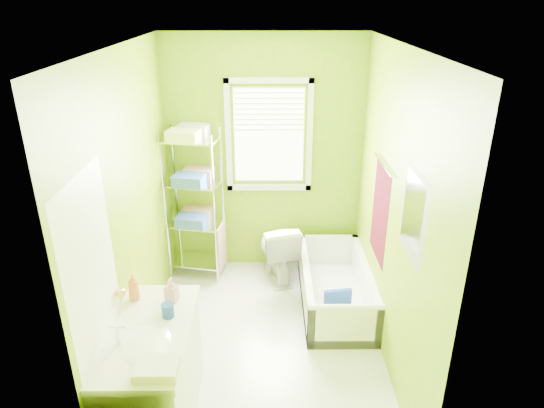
{
  "coord_description": "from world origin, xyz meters",
  "views": [
    {
      "loc": [
        0.05,
        -3.55,
        2.94
      ],
      "look_at": [
        0.07,
        0.25,
        1.28
      ],
      "focal_mm": 32.0,
      "sensor_mm": 36.0,
      "label": 1
    }
  ],
  "objects_px": {
    "bathtub": "(335,293)",
    "wire_shelf_unit": "(195,188)",
    "toilet": "(277,250)",
    "vanity": "(154,375)"
  },
  "relations": [
    {
      "from": "bathtub",
      "to": "wire_shelf_unit",
      "type": "relative_size",
      "value": 0.84
    },
    {
      "from": "bathtub",
      "to": "toilet",
      "type": "bearing_deg",
      "value": 136.3
    },
    {
      "from": "bathtub",
      "to": "vanity",
      "type": "distance_m",
      "value": 2.1
    },
    {
      "from": "toilet",
      "to": "vanity",
      "type": "relative_size",
      "value": 0.63
    },
    {
      "from": "toilet",
      "to": "vanity",
      "type": "distance_m",
      "value": 2.2
    },
    {
      "from": "vanity",
      "to": "wire_shelf_unit",
      "type": "bearing_deg",
      "value": 88.85
    },
    {
      "from": "bathtub",
      "to": "vanity",
      "type": "xyz_separation_m",
      "value": [
        -1.5,
        -1.44,
        0.29
      ]
    },
    {
      "from": "toilet",
      "to": "wire_shelf_unit",
      "type": "distance_m",
      "value": 1.12
    },
    {
      "from": "bathtub",
      "to": "vanity",
      "type": "relative_size",
      "value": 1.29
    },
    {
      "from": "toilet",
      "to": "wire_shelf_unit",
      "type": "bearing_deg",
      "value": -19.39
    }
  ]
}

